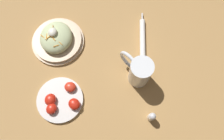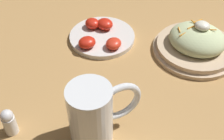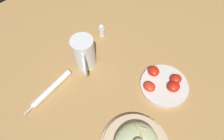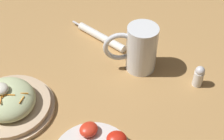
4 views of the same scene
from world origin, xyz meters
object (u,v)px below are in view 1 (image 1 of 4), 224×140
object	(u,v)px
beer_mug	(139,72)
tomato_plate	(60,100)
salad_plate	(57,39)
napkin_roll	(143,39)
salt_shaker	(152,117)

from	to	relation	value
beer_mug	tomato_plate	xyz separation A→B (m)	(0.13, -0.30, -0.05)
salad_plate	tomato_plate	world-z (taller)	salad_plate
napkin_roll	salt_shaker	distance (m)	0.34
tomato_plate	salt_shaker	bearing A→B (deg)	85.48
salad_plate	salt_shaker	bearing A→B (deg)	56.08
salad_plate	napkin_roll	size ratio (longest dim) A/B	1.01
salt_shaker	tomato_plate	bearing A→B (deg)	-94.52
beer_mug	napkin_roll	xyz separation A→B (m)	(-0.17, 0.01, -0.05)
beer_mug	salt_shaker	size ratio (longest dim) A/B	2.14
salad_plate	beer_mug	bearing A→B (deg)	71.25
salad_plate	napkin_roll	world-z (taller)	salad_plate
salad_plate	beer_mug	world-z (taller)	beer_mug
beer_mug	tomato_plate	world-z (taller)	beer_mug
salad_plate	napkin_roll	xyz separation A→B (m)	(-0.05, 0.37, -0.02)
napkin_roll	tomato_plate	bearing A→B (deg)	-45.01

